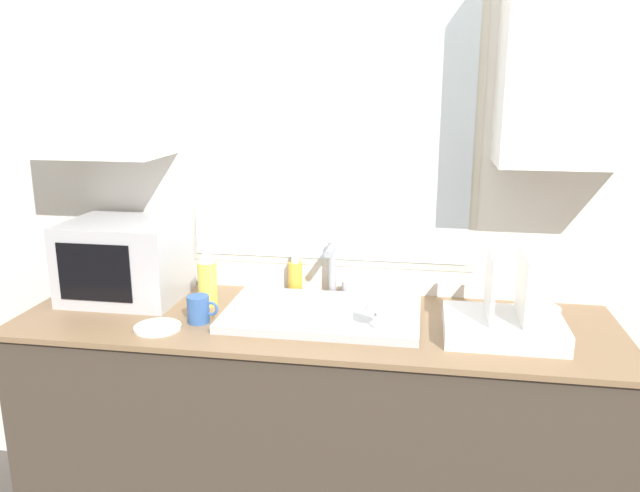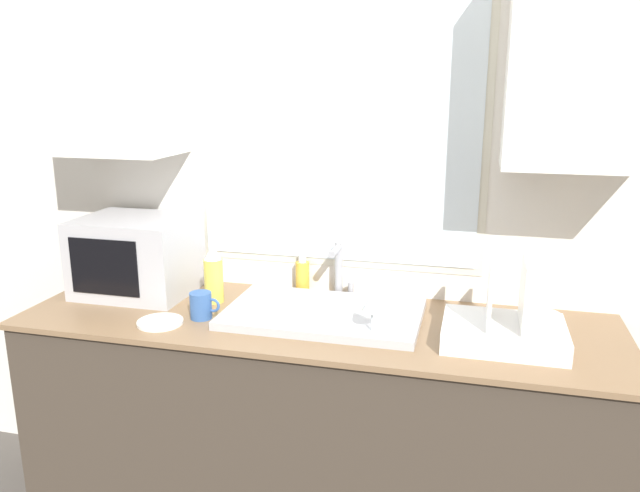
# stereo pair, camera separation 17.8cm
# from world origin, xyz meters

# --- Properties ---
(countertop) EXTENTS (2.14, 0.66, 0.91)m
(countertop) POSITION_xyz_m (0.00, 0.32, 0.45)
(countertop) COLOR #42382D
(countertop) RESTS_ON ground_plane
(wall_back) EXTENTS (6.00, 0.38, 2.60)m
(wall_back) POSITION_xyz_m (0.00, 0.63, 1.40)
(wall_back) COLOR silver
(wall_back) RESTS_ON ground_plane
(sink_basin) EXTENTS (0.70, 0.43, 0.03)m
(sink_basin) POSITION_xyz_m (0.03, 0.33, 0.92)
(sink_basin) COLOR #B2B2B7
(sink_basin) RESTS_ON countertop
(faucet) EXTENTS (0.08, 0.14, 0.22)m
(faucet) POSITION_xyz_m (0.03, 0.56, 1.03)
(faucet) COLOR #99999E
(faucet) RESTS_ON countertop
(microwave) EXTENTS (0.43, 0.36, 0.31)m
(microwave) POSITION_xyz_m (-0.77, 0.43, 1.06)
(microwave) COLOR #B2B2B7
(microwave) RESTS_ON countertop
(dish_rack) EXTENTS (0.39, 0.29, 0.29)m
(dish_rack) POSITION_xyz_m (0.66, 0.25, 0.96)
(dish_rack) COLOR white
(dish_rack) RESTS_ON countertop
(spray_bottle) EXTENTS (0.07, 0.07, 0.23)m
(spray_bottle) POSITION_xyz_m (-0.42, 0.40, 1.02)
(spray_bottle) COLOR #D8CC4C
(spray_bottle) RESTS_ON countertop
(soap_bottle) EXTENTS (0.06, 0.06, 0.16)m
(soap_bottle) POSITION_xyz_m (-0.13, 0.60, 0.97)
(soap_bottle) COLOR gold
(soap_bottle) RESTS_ON countertop
(mug_near_sink) EXTENTS (0.11, 0.08, 0.10)m
(mug_near_sink) POSITION_xyz_m (-0.39, 0.22, 0.96)
(mug_near_sink) COLOR #335999
(mug_near_sink) RESTS_ON countertop
(wine_glass) EXTENTS (0.07, 0.07, 0.16)m
(wine_glass) POSITION_xyz_m (0.23, 0.19, 1.03)
(wine_glass) COLOR silver
(wine_glass) RESTS_ON countertop
(small_plate) EXTENTS (0.16, 0.16, 0.01)m
(small_plate) POSITION_xyz_m (-0.51, 0.13, 0.91)
(small_plate) COLOR white
(small_plate) RESTS_ON countertop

